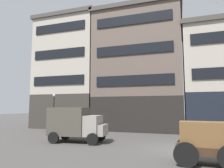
{
  "coord_description": "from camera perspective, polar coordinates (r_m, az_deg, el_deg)",
  "views": [
    {
      "loc": [
        0.16,
        -13.74,
        2.69
      ],
      "look_at": [
        -5.13,
        2.06,
        4.53
      ],
      "focal_mm": 32.92,
      "sensor_mm": 36.0,
      "label": 1
    }
  ],
  "objects": [
    {
      "name": "building_far_left",
      "position": [
        28.15,
        -11.5,
        3.31
      ],
      "size": [
        8.71,
        6.13,
        14.56
      ],
      "color": "#38332D",
      "rests_on": "ground_plane"
    },
    {
      "name": "building_center_left",
      "position": [
        24.88,
        7.33,
        4.24
      ],
      "size": [
        10.48,
        6.13,
        14.36
      ],
      "color": "black",
      "rests_on": "ground_plane"
    },
    {
      "name": "pedestrian_officer",
      "position": [
        23.45,
        -17.4,
        -10.19
      ],
      "size": [
        0.48,
        0.48,
        1.79
      ],
      "color": "black",
      "rests_on": "ground_plane"
    },
    {
      "name": "cargo_wagon",
      "position": [
        10.84,
        24.96,
        -13.91
      ],
      "size": [
        2.96,
        1.61,
        1.98
      ],
      "color": "#3D2819",
      "rests_on": "ground_plane"
    },
    {
      "name": "delivery_truck_near",
      "position": [
        16.26,
        -9.97,
        -10.67
      ],
      "size": [
        4.47,
        2.42,
        2.62
      ],
      "color": "gray",
      "rests_on": "ground_plane"
    },
    {
      "name": "ground_plane",
      "position": [
        14.01,
        18.32,
        -17.06
      ],
      "size": [
        120.0,
        120.0,
        0.0
      ],
      "primitive_type": "plane",
      "color": "#4C4947"
    },
    {
      "name": "streetlamp_curbside",
      "position": [
        24.14,
        -15.88,
        -6.1
      ],
      "size": [
        0.32,
        0.32,
        4.12
      ],
      "color": "black",
      "rests_on": "ground_plane"
    }
  ]
}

